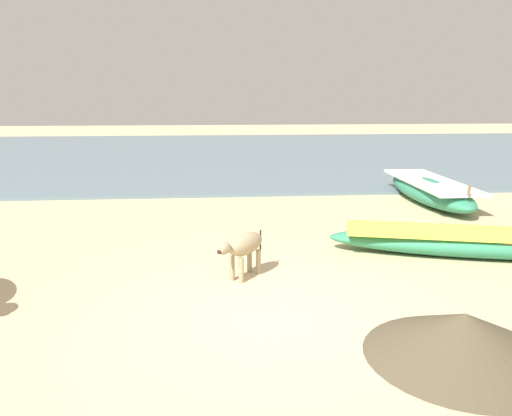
{
  "coord_description": "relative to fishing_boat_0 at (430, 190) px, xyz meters",
  "views": [
    {
      "loc": [
        -0.7,
        -5.69,
        2.67
      ],
      "look_at": [
        0.09,
        3.51,
        0.6
      ],
      "focal_mm": 35.77,
      "sensor_mm": 36.0,
      "label": 1
    }
  ],
  "objects": [
    {
      "name": "ground",
      "position": [
        -4.73,
        -6.48,
        -0.31
      ],
      "size": [
        80.0,
        80.0,
        0.0
      ],
      "primitive_type": "plane",
      "color": "#CCB789"
    },
    {
      "name": "sea_water",
      "position": [
        -4.73,
        11.05,
        -0.27
      ],
      "size": [
        60.0,
        20.0,
        0.08
      ],
      "primitive_type": "cube",
      "color": "slate",
      "rests_on": "ground"
    },
    {
      "name": "fishing_boat_0",
      "position": [
        0.0,
        0.0,
        0.0
      ],
      "size": [
        1.23,
        4.35,
        0.77
      ],
      "rotation": [
        0.0,
        0.0,
        4.7
      ],
      "color": "#338C66",
      "rests_on": "ground"
    },
    {
      "name": "debris_pile_0",
      "position": [
        -2.89,
        -7.54,
        -0.07
      ],
      "size": [
        2.32,
        2.32,
        0.48
      ],
      "primitive_type": "cone",
      "rotation": [
        0.0,
        0.0,
        6.13
      ],
      "color": "brown",
      "rests_on": "ground"
    },
    {
      "name": "fishing_boat_2",
      "position": [
        -1.03,
        -4.31,
        -0.07
      ],
      "size": [
        4.97,
        2.12,
        0.63
      ],
      "rotation": [
        0.0,
        0.0,
        6.02
      ],
      "color": "#338C66",
      "rests_on": "ground"
    },
    {
      "name": "calf_near_dun",
      "position": [
        -5.0,
        -5.01,
        0.18
      ],
      "size": [
        0.81,
        0.92,
        0.68
      ],
      "rotation": [
        0.0,
        0.0,
        4.02
      ],
      "color": "tan",
      "rests_on": "ground"
    }
  ]
}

